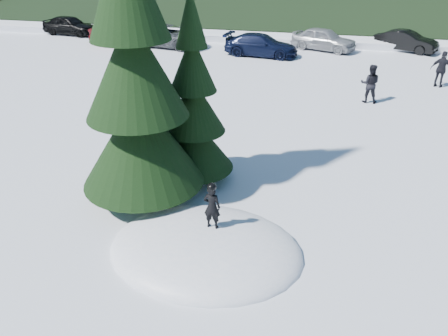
% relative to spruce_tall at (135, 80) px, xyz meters
% --- Properties ---
extents(ground, '(200.00, 200.00, 0.00)m').
position_rel_spruce_tall_xyz_m(ground, '(2.20, -1.80, -3.32)').
color(ground, white).
rests_on(ground, ground).
extents(snow_mound, '(4.48, 3.52, 0.96)m').
position_rel_spruce_tall_xyz_m(snow_mound, '(2.20, -1.80, -3.32)').
color(snow_mound, white).
rests_on(snow_mound, ground).
extents(spruce_tall, '(3.20, 3.20, 8.60)m').
position_rel_spruce_tall_xyz_m(spruce_tall, '(0.00, 0.00, 0.00)').
color(spruce_tall, black).
rests_on(spruce_tall, ground).
extents(spruce_short, '(2.20, 2.20, 5.37)m').
position_rel_spruce_tall_xyz_m(spruce_short, '(1.00, 1.40, -1.22)').
color(spruce_short, black).
rests_on(spruce_short, ground).
extents(child_skier, '(0.41, 0.28, 1.07)m').
position_rel_spruce_tall_xyz_m(child_skier, '(2.29, -1.51, -2.30)').
color(child_skier, black).
rests_on(child_skier, snow_mound).
extents(adult_0, '(0.83, 0.67, 1.65)m').
position_rel_spruce_tall_xyz_m(adult_0, '(6.27, 9.76, -2.49)').
color(adult_0, black).
rests_on(adult_0, ground).
extents(adult_1, '(1.08, 0.78, 1.70)m').
position_rel_spruce_tall_xyz_m(adult_1, '(9.68, 12.88, -2.47)').
color(adult_1, black).
rests_on(adult_1, ground).
extents(car_0, '(4.22, 2.11, 1.38)m').
position_rel_spruce_tall_xyz_m(car_0, '(-14.48, 20.28, -2.63)').
color(car_0, black).
rests_on(car_0, ground).
extents(car_1, '(4.71, 1.83, 1.53)m').
position_rel_spruce_tall_xyz_m(car_1, '(-8.87, 17.94, -2.55)').
color(car_1, '#3C0B0D').
rests_on(car_1, ground).
extents(car_2, '(5.28, 3.13, 1.38)m').
position_rel_spruce_tall_xyz_m(car_2, '(-6.01, 18.19, -2.63)').
color(car_2, '#43464A').
rests_on(car_2, ground).
extents(car_3, '(4.62, 2.30, 1.29)m').
position_rel_spruce_tall_xyz_m(car_3, '(0.33, 17.10, -2.67)').
color(car_3, black).
rests_on(car_3, ground).
extents(car_4, '(4.40, 3.03, 1.39)m').
position_rel_spruce_tall_xyz_m(car_4, '(3.95, 19.56, -2.62)').
color(car_4, gray).
rests_on(car_4, ground).
extents(car_5, '(4.02, 2.81, 1.26)m').
position_rel_spruce_tall_xyz_m(car_5, '(9.01, 20.52, -2.69)').
color(car_5, black).
rests_on(car_5, ground).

